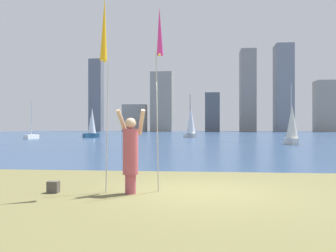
% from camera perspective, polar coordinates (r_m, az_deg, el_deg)
% --- Properties ---
extents(ground, '(120.00, 138.00, 0.12)m').
position_cam_1_polar(ground, '(59.81, 5.83, -1.58)').
color(ground, brown).
extents(person, '(0.69, 0.51, 1.89)m').
position_cam_1_polar(person, '(8.59, -5.60, -3.88)').
color(person, '#B24C59').
rests_on(person, ground).
extents(kite_flag_left, '(0.16, 0.51, 4.42)m').
position_cam_1_polar(kite_flag_left, '(8.87, -9.49, 13.54)').
color(kite_flag_left, '#B2B2B7').
rests_on(kite_flag_left, ground).
extents(kite_flag_right, '(0.16, 0.78, 4.33)m').
position_cam_1_polar(kite_flag_right, '(9.29, -1.27, 13.18)').
color(kite_flag_right, '#B2B2B7').
rests_on(kite_flag_right, ground).
extents(bag, '(0.24, 0.20, 0.26)m').
position_cam_1_polar(bag, '(9.11, -16.74, -8.70)').
color(bag, '#4C4742').
rests_on(bag, ground).
extents(sailboat_0, '(1.97, 2.27, 5.93)m').
position_cam_1_polar(sailboat_0, '(52.38, 3.42, 0.63)').
color(sailboat_0, white).
rests_on(sailboat_0, ground).
extents(sailboat_1, '(0.74, 2.81, 4.58)m').
position_cam_1_polar(sailboat_1, '(49.40, -19.70, -1.44)').
color(sailboat_1, white).
rests_on(sailboat_1, ground).
extents(sailboat_2, '(1.98, 2.05, 5.19)m').
position_cam_1_polar(sailboat_2, '(52.61, -11.30, 0.40)').
color(sailboat_2, '#2D6084').
rests_on(sailboat_2, ground).
extents(sailboat_4, '(1.10, 1.97, 5.00)m').
position_cam_1_polar(sailboat_4, '(33.16, 17.98, 0.10)').
color(sailboat_4, silver).
rests_on(sailboat_4, ground).
extents(skyline_tower_0, '(3.87, 3.86, 22.21)m').
position_cam_1_polar(skyline_tower_0, '(120.29, -10.66, 4.50)').
color(skyline_tower_0, slate).
rests_on(skyline_tower_0, ground).
extents(skyline_tower_1, '(7.43, 3.84, 8.28)m').
position_cam_1_polar(skyline_tower_1, '(118.25, -4.96, 1.20)').
color(skyline_tower_1, gray).
rests_on(skyline_tower_1, ground).
extents(skyline_tower_2, '(6.45, 6.33, 17.83)m').
position_cam_1_polar(skyline_tower_2, '(115.93, -0.90, 3.58)').
color(skyline_tower_2, gray).
rests_on(skyline_tower_2, ground).
extents(skyline_tower_3, '(4.25, 3.95, 11.40)m').
position_cam_1_polar(skyline_tower_3, '(112.88, 6.62, 2.05)').
color(skyline_tower_3, '#565B66').
rests_on(skyline_tower_3, ground).
extents(skyline_tower_4, '(4.44, 7.22, 24.41)m').
position_cam_1_polar(skyline_tower_4, '(117.64, 11.80, 5.14)').
color(skyline_tower_4, gray).
rests_on(skyline_tower_4, ground).
extents(skyline_tower_5, '(4.93, 7.00, 25.25)m').
position_cam_1_polar(skyline_tower_5, '(116.54, 16.83, 5.40)').
color(skyline_tower_5, gray).
rests_on(skyline_tower_5, ground).
extents(skyline_tower_6, '(7.70, 5.54, 14.47)m').
position_cam_1_polar(skyline_tower_6, '(117.40, 22.88, 2.72)').
color(skyline_tower_6, gray).
rests_on(skyline_tower_6, ground).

